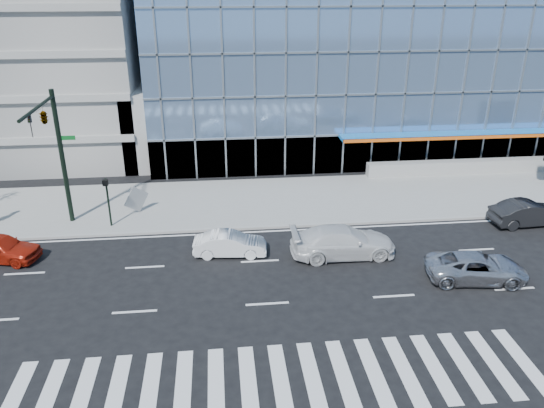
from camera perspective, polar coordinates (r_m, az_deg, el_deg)
The scene contains 12 objects.
ground at distance 28.21m, azimuth -1.31°, elevation -6.16°, with size 160.00×160.00×0.00m, color black.
sidewalk at distance 35.35m, azimuth -2.41°, elevation 0.30°, with size 120.00×8.00×0.15m, color gray.
theatre_building at distance 53.34m, azimuth 11.84°, elevation 15.96°, with size 42.00×26.00×15.00m, color #799CC9.
parking_garage at distance 53.75m, azimuth -26.90°, elevation 16.80°, with size 24.00×24.00×20.00m, color gray.
ramp_block at distance 44.04m, azimuth -11.27°, elevation 8.56°, with size 6.00×8.00×6.00m, color gray.
traffic_signal at distance 31.39m, azimuth -22.79°, elevation 7.26°, with size 1.14×5.74×8.00m.
ped_signal_post at distance 32.35m, azimuth -17.30°, elevation 0.93°, with size 0.30×0.33×3.00m.
silver_suv at distance 28.16m, azimuth 21.16°, elevation -6.37°, with size 2.26×4.91×1.36m, color silver.
white_suv at distance 28.65m, azimuth 7.64°, elevation -4.04°, with size 2.29×5.63×1.63m, color silver.
white_sedan at distance 28.63m, azimuth -4.54°, elevation -4.31°, with size 1.36×3.90×1.29m, color white.
dark_sedan at distance 35.46m, azimuth 25.85°, elevation -0.89°, with size 1.59×4.55×1.50m, color black.
tilted_panel at distance 34.16m, azimuth -14.38°, elevation 0.49°, with size 1.30×0.06×1.30m, color #9C9C9C.
Camera 1 is at (-1.97, -24.49, 13.87)m, focal length 35.00 mm.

